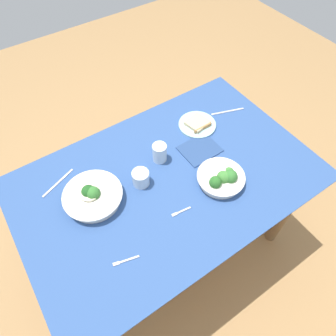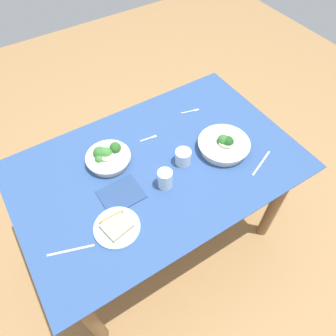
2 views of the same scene
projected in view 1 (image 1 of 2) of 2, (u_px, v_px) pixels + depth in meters
ground_plane at (168, 242)px, 2.11m from camera, size 6.00×6.00×0.00m
dining_table at (168, 191)px, 1.58m from camera, size 1.45×0.94×0.78m
broccoli_bowl_far at (93, 196)px, 1.39m from camera, size 0.27×0.27×0.09m
broccoli_bowl_near at (222, 178)px, 1.45m from camera, size 0.23×0.23×0.09m
bread_side_plate at (197, 124)px, 1.69m from camera, size 0.21×0.21×0.03m
water_glass_center at (141, 178)px, 1.44m from camera, size 0.08×0.08×0.08m
water_glass_side at (160, 153)px, 1.52m from camera, size 0.07×0.07×0.10m
fork_by_far_bowl at (180, 212)px, 1.37m from camera, size 0.10×0.02×0.00m
fork_by_near_bowl at (125, 261)px, 1.24m from camera, size 0.11×0.04×0.00m
table_knife_left at (227, 111)px, 1.76m from camera, size 0.19×0.07×0.00m
table_knife_right at (58, 183)px, 1.47m from camera, size 0.18×0.08×0.00m
napkin_folded_upper at (200, 149)px, 1.59m from camera, size 0.20×0.17×0.01m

